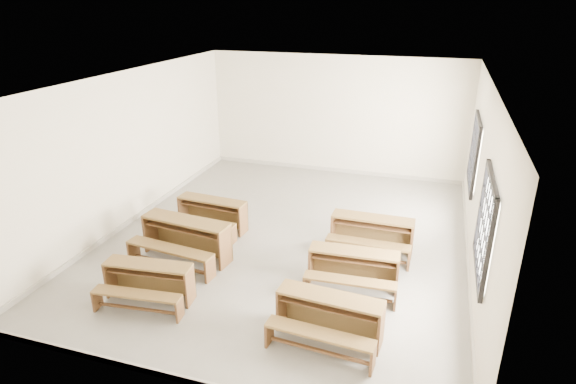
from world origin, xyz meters
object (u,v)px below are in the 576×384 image
(desk_set_1, at_px, (185,236))
(desk_set_5, at_px, (372,232))
(desk_set_0, at_px, (148,279))
(desk_set_4, at_px, (353,267))
(desk_set_3, at_px, (329,315))
(desk_set_2, at_px, (211,212))

(desk_set_1, relative_size, desk_set_5, 1.16)
(desk_set_0, height_order, desk_set_4, desk_set_4)
(desk_set_3, height_order, desk_set_5, desk_set_5)
(desk_set_1, bearing_deg, desk_set_2, 100.11)
(desk_set_1, bearing_deg, desk_set_0, -79.41)
(desk_set_2, height_order, desk_set_4, desk_set_4)
(desk_set_4, xyz_separation_m, desk_set_5, (0.11, 1.34, 0.02))
(desk_set_0, relative_size, desk_set_1, 0.82)
(desk_set_5, bearing_deg, desk_set_2, -178.53)
(desk_set_0, relative_size, desk_set_2, 0.97)
(desk_set_1, xyz_separation_m, desk_set_5, (3.27, 1.31, -0.04))
(desk_set_1, xyz_separation_m, desk_set_4, (3.16, -0.04, -0.06))
(desk_set_0, bearing_deg, desk_set_1, 88.03)
(desk_set_2, bearing_deg, desk_set_3, -36.26)
(desk_set_0, xyz_separation_m, desk_set_1, (-0.10, 1.39, 0.08))
(desk_set_1, height_order, desk_set_5, desk_set_1)
(desk_set_1, height_order, desk_set_3, desk_set_1)
(desk_set_1, relative_size, desk_set_2, 1.18)
(desk_set_3, distance_m, desk_set_5, 2.76)
(desk_set_5, bearing_deg, desk_set_1, -157.64)
(desk_set_4, bearing_deg, desk_set_5, 82.37)
(desk_set_4, bearing_deg, desk_set_1, 176.30)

